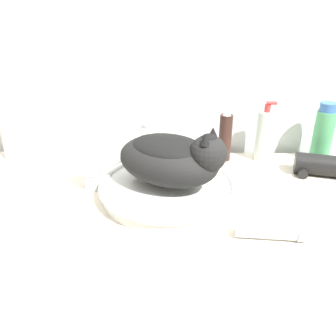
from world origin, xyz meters
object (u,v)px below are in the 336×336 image
hairspray_can_black (225,137)px  cat (172,157)px  deodorant_stick (147,140)px  hair_dryer (322,166)px  cream_tube (270,232)px  soap_pump_bottle (264,136)px  lotion_bottle_white (9,134)px  mouthwash_bottle (323,133)px  faucet (95,169)px

hairspray_can_black → cat: bearing=-125.2°
deodorant_stick → hair_dryer: deodorant_stick is taller
cream_tube → soap_pump_bottle: bearing=79.9°
lotion_bottle_white → mouthwash_bottle: (1.11, -0.00, 0.01)m
deodorant_stick → cream_tube: deodorant_stick is taller
cream_tube → lotion_bottle_white: bearing=150.5°
soap_pump_bottle → deodorant_stick: (-0.41, -0.00, -0.02)m
cat → hairspray_can_black: size_ratio=2.00×
cat → lotion_bottle_white: cat is taller
cat → faucet: bearing=-163.2°
faucet → hairspray_can_black: hairspray_can_black is taller
deodorant_stick → hairspray_can_black: bearing=0.0°
lotion_bottle_white → hairspray_can_black: hairspray_can_black is taller
soap_pump_bottle → lotion_bottle_white: size_ratio=1.16×
faucet → soap_pump_bottle: size_ratio=0.75×
soap_pump_bottle → hair_dryer: (0.17, -0.12, -0.06)m
deodorant_stick → mouthwash_bottle: 0.62m
hairspray_can_black → hair_dryer: size_ratio=0.93×
cat → hairspray_can_black: bearing=81.1°
cat → hair_dryer: cat is taller
soap_pump_bottle → cream_tube: bearing=-100.1°
cat → cream_tube: (0.24, -0.20, -0.11)m
mouthwash_bottle → cream_tube: (-0.29, -0.46, -0.08)m
lotion_bottle_white → mouthwash_bottle: bearing=-0.0°
faucet → hair_dryer: size_ratio=0.80×
soap_pump_bottle → cream_tube: 0.48m
cat → cream_tube: 0.33m
lotion_bottle_white → faucet: bearing=-33.1°
faucet → cream_tube: bearing=-17.8°
hairspray_can_black → hair_dryer: bearing=-21.7°
deodorant_stick → cream_tube: 0.57m
lotion_bottle_white → cream_tube: bearing=-29.5°
faucet → deodorant_stick: (0.14, 0.23, 0.01)m
soap_pump_bottle → hair_dryer: size_ratio=1.06×
deodorant_stick → mouthwash_bottle: mouthwash_bottle is taller
soap_pump_bottle → cream_tube: size_ratio=1.29×
faucet → mouthwash_bottle: size_ratio=0.77×
soap_pump_bottle → mouthwash_bottle: soap_pump_bottle is taller
lotion_bottle_white → deodorant_stick: bearing=-0.0°
cat → lotion_bottle_white: bearing=-178.4°
soap_pump_bottle → mouthwash_bottle: (0.21, -0.00, 0.01)m
deodorant_stick → mouthwash_bottle: (0.62, 0.00, 0.03)m
deodorant_stick → lotion_bottle_white: bearing=180.0°
cat → faucet: 0.24m
cream_tube → hair_dryer: (0.25, 0.34, 0.02)m
lotion_bottle_white → cream_tube: 0.95m
soap_pump_bottle → hair_dryer: soap_pump_bottle is taller
hair_dryer → faucet: bearing=-156.9°
hair_dryer → mouthwash_bottle: bearing=87.9°
hairspray_can_black → mouthwash_bottle: size_ratio=0.89×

